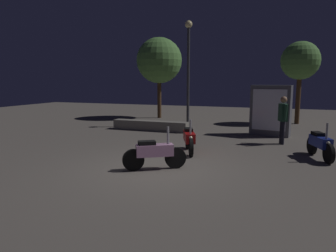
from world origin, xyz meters
name	(u,v)px	position (x,y,z in m)	size (l,w,h in m)	color
ground_plane	(157,170)	(0.00, 0.00, 0.00)	(40.00, 40.00, 0.00)	#605951
motorcycle_pink_foreground	(154,153)	(-0.07, 0.00, 0.44)	(1.46, 0.96, 1.11)	black
motorcycle_blue_parked_left	(320,144)	(4.06, 2.71, 0.44)	(0.61, 1.61, 1.11)	black
motorcycle_red_parked_right	(189,139)	(0.23, 2.16, 0.44)	(0.72, 1.58, 1.11)	black
person_rider_beside	(283,116)	(3.02, 4.57, 1.04)	(0.34, 0.66, 1.73)	black
streetlamp_near	(188,60)	(-1.45, 7.70, 3.27)	(0.36, 0.36, 5.16)	#38383D
tree_left_bg	(159,61)	(-4.13, 10.56, 3.49)	(2.75, 2.75, 4.88)	#4C331E
tree_center_bg	(300,61)	(3.78, 10.56, 3.28)	(1.98, 1.98, 4.31)	#4C331E
kiosk_billboard	(270,111)	(2.53, 6.29, 1.05)	(1.66, 0.80, 2.10)	#595960
planter_wall_low	(150,126)	(-2.70, 5.80, 0.23)	(3.57, 0.50, 0.45)	gray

